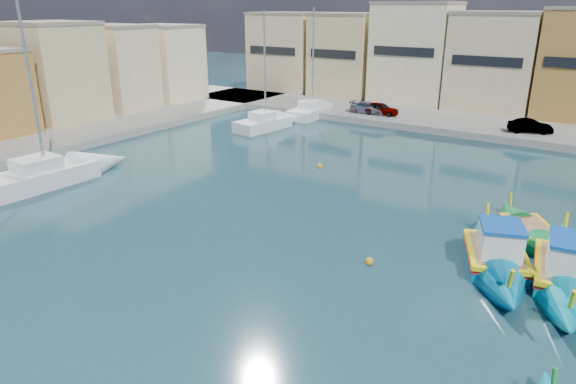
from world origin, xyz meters
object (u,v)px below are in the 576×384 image
Objects in this scene: yacht_north at (318,110)px; luzzu_green at (528,232)px; yacht_mid at (70,171)px; luzzu_turquoise_cabin at (565,273)px; luzzu_blue_cabin at (495,258)px; yacht_midnorth at (275,122)px.

luzzu_green is at bearing -40.25° from yacht_north.
yacht_mid reaches higher than luzzu_green.
yacht_north is (-23.40, 19.80, 0.19)m from luzzu_green.
luzzu_blue_cabin is (-2.63, -0.22, 0.01)m from luzzu_turquoise_cabin.
luzzu_blue_cabin reaches higher than luzzu_turquoise_cabin.
luzzu_blue_cabin is at bearing -175.18° from luzzu_turquoise_cabin.
yacht_midnorth reaches higher than luzzu_turquoise_cabin.
luzzu_green is at bearing -28.12° from yacht_midnorth.
luzzu_blue_cabin is 0.76× the size of yacht_mid.
yacht_midnorth reaches higher than luzzu_blue_cabin.
luzzu_turquoise_cabin is at bearing -61.49° from luzzu_green.
yacht_north reaches higher than yacht_midnorth.
yacht_north is (-25.39, 23.48, 0.05)m from luzzu_turquoise_cabin.
yacht_midnorth is 19.50m from yacht_mid.
yacht_midnorth is (-23.69, 12.66, 0.19)m from luzzu_green.
luzzu_blue_cabin reaches higher than luzzu_green.
yacht_mid is (-26.00, -6.71, 0.24)m from luzzu_green.
luzzu_blue_cabin is 28.39m from yacht_midnorth.
yacht_north is at bearing 133.85° from luzzu_blue_cabin.
yacht_north is 1.02× the size of yacht_midnorth.
yacht_mid is (-25.37, -2.81, 0.09)m from luzzu_blue_cabin.
luzzu_blue_cabin is 0.86× the size of yacht_midnorth.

